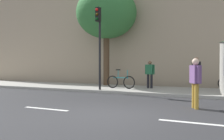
{
  "coord_description": "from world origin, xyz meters",
  "views": [
    {
      "loc": [
        3.35,
        -6.76,
        1.48
      ],
      "look_at": [
        -0.89,
        2.0,
        1.29
      ],
      "focal_mm": 40.94,
      "sensor_mm": 36.0,
      "label": 1
    }
  ],
  "objects_px": {
    "traffic_light": "(99,35)",
    "pedestrian_near_pole": "(196,70)",
    "bicycle_upright": "(121,82)",
    "pedestrian_in_dark_shirt": "(150,72)",
    "street_tree": "(106,13)",
    "pedestrian_with_backpack": "(195,79)"
  },
  "relations": [
    {
      "from": "street_tree",
      "to": "pedestrian_with_backpack",
      "type": "xyz_separation_m",
      "value": [
        6.5,
        -6.08,
        -3.89
      ]
    },
    {
      "from": "bicycle_upright",
      "to": "traffic_light",
      "type": "bearing_deg",
      "value": -118.49
    },
    {
      "from": "street_tree",
      "to": "pedestrian_with_backpack",
      "type": "distance_m",
      "value": 9.71
    },
    {
      "from": "pedestrian_in_dark_shirt",
      "to": "bicycle_upright",
      "type": "relative_size",
      "value": 0.89
    },
    {
      "from": "street_tree",
      "to": "bicycle_upright",
      "type": "bearing_deg",
      "value": -44.43
    },
    {
      "from": "pedestrian_in_dark_shirt",
      "to": "pedestrian_with_backpack",
      "type": "bearing_deg",
      "value": -57.95
    },
    {
      "from": "pedestrian_near_pole",
      "to": "pedestrian_in_dark_shirt",
      "type": "bearing_deg",
      "value": -175.0
    },
    {
      "from": "street_tree",
      "to": "pedestrian_in_dark_shirt",
      "type": "bearing_deg",
      "value": -16.27
    },
    {
      "from": "traffic_light",
      "to": "pedestrian_in_dark_shirt",
      "type": "xyz_separation_m",
      "value": [
        2.17,
        2.13,
        -2.03
      ]
    },
    {
      "from": "pedestrian_in_dark_shirt",
      "to": "pedestrian_near_pole",
      "type": "bearing_deg",
      "value": 5.0
    },
    {
      "from": "pedestrian_near_pole",
      "to": "traffic_light",
      "type": "bearing_deg",
      "value": -153.44
    },
    {
      "from": "bicycle_upright",
      "to": "pedestrian_near_pole",
      "type": "bearing_deg",
      "value": 14.75
    },
    {
      "from": "street_tree",
      "to": "pedestrian_near_pole",
      "type": "distance_m",
      "value": 6.94
    },
    {
      "from": "street_tree",
      "to": "pedestrian_with_backpack",
      "type": "height_order",
      "value": "street_tree"
    },
    {
      "from": "pedestrian_near_pole",
      "to": "bicycle_upright",
      "type": "distance_m",
      "value": 4.18
    },
    {
      "from": "street_tree",
      "to": "pedestrian_in_dark_shirt",
      "type": "relative_size",
      "value": 4.1
    },
    {
      "from": "traffic_light",
      "to": "pedestrian_near_pole",
      "type": "xyz_separation_m",
      "value": [
        4.7,
        2.35,
        -1.9
      ]
    },
    {
      "from": "pedestrian_with_backpack",
      "to": "pedestrian_near_pole",
      "type": "height_order",
      "value": "pedestrian_near_pole"
    },
    {
      "from": "pedestrian_in_dark_shirt",
      "to": "traffic_light",
      "type": "bearing_deg",
      "value": -135.57
    },
    {
      "from": "traffic_light",
      "to": "pedestrian_near_pole",
      "type": "height_order",
      "value": "traffic_light"
    },
    {
      "from": "traffic_light",
      "to": "pedestrian_near_pole",
      "type": "distance_m",
      "value": 5.58
    },
    {
      "from": "traffic_light",
      "to": "bicycle_upright",
      "type": "distance_m",
      "value": 2.96
    }
  ]
}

